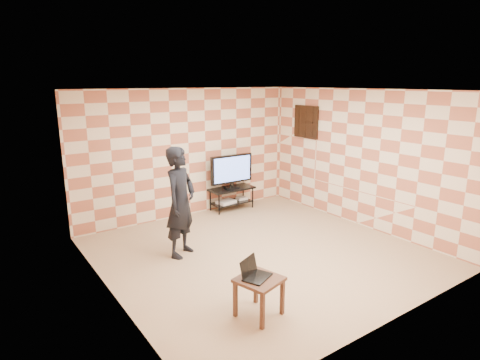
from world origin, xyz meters
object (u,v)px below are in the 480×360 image
tv_stand (232,194)px  person (181,202)px  tv (232,170)px  side_table (259,285)px

tv_stand → person: (-2.04, -1.56, 0.55)m
tv → person: bearing=-142.8°
tv → side_table: (-2.09, -3.73, -0.51)m
tv_stand → person: size_ratio=0.56×
tv_stand → side_table: same height
side_table → person: size_ratio=0.33×
tv_stand → tv: size_ratio=0.99×
side_table → person: person is taller
tv → person: size_ratio=0.57×
tv → side_table: bearing=-119.3°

